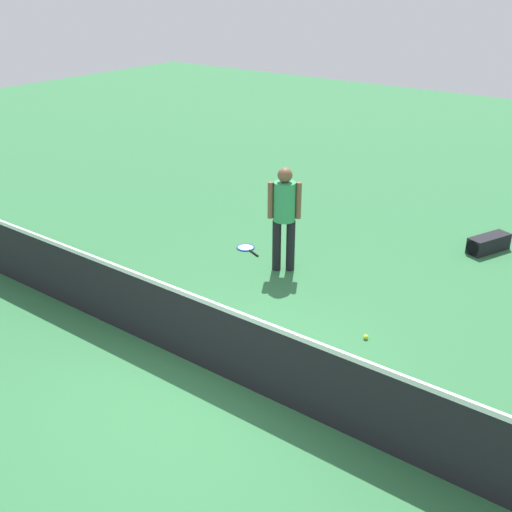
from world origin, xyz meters
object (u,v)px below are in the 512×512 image
Objects in this scene: equipment_bag at (487,244)px; tennis_ball_midcourt at (366,337)px; tennis_racket_near_player at (246,248)px; tennis_ball_by_net at (414,389)px; player_near_side at (284,211)px.

tennis_ball_midcourt is at bearing 84.98° from equipment_bag.
tennis_racket_near_player is 9.14× the size of tennis_ball_midcourt.
tennis_racket_near_player is 4.13m from equipment_bag.
tennis_ball_by_net is at bearing 98.14° from equipment_bag.
tennis_ball_midcourt is 3.77m from equipment_bag.
player_near_side is 3.69m from equipment_bag.
player_near_side is at bearing 163.37° from tennis_racket_near_player.
tennis_racket_near_player is at bearing -26.82° from tennis_ball_by_net.
player_near_side is 25.76× the size of tennis_ball_midcourt.
equipment_bag is (-2.39, -2.68, -0.87)m from player_near_side.
equipment_bag is (-3.37, -2.39, 0.13)m from tennis_racket_near_player.
tennis_ball_by_net is 1.00× the size of tennis_ball_midcourt.
tennis_ball_by_net is at bearing 150.20° from player_near_side.
player_near_side is 1.43m from tennis_racket_near_player.
player_near_side reaches higher than tennis_ball_by_net.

